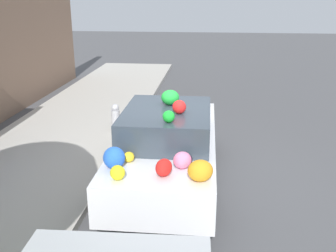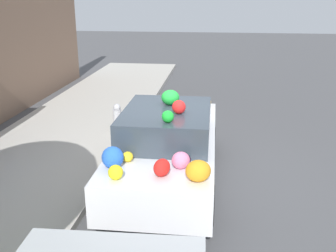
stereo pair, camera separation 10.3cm
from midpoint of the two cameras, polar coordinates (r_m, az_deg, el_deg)
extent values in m
plane|color=#4C4C4F|center=(7.39, -0.81, -7.91)|extent=(60.00, 60.00, 0.00)
cube|color=#B2ADA3|center=(8.13, -20.18, -6.10)|extent=(24.00, 3.20, 0.13)
cylinder|color=#B2B2B7|center=(9.53, -7.90, 0.71)|extent=(0.20, 0.20, 0.55)
sphere|color=#B2B2B7|center=(9.43, -7.99, 2.64)|extent=(0.18, 0.18, 0.18)
cube|color=silver|center=(7.13, -0.42, -3.51)|extent=(4.34, 1.71, 0.62)
cube|color=#333D47|center=(6.78, -0.59, 0.35)|extent=(1.96, 1.49, 0.51)
cylinder|color=black|center=(8.59, -4.51, -1.85)|extent=(0.61, 0.18, 0.61)
cylinder|color=black|center=(8.46, 5.74, -2.22)|extent=(0.61, 0.18, 0.61)
cylinder|color=black|center=(6.21, -8.95, -10.49)|extent=(0.61, 0.18, 0.61)
cylinder|color=black|center=(6.02, 5.55, -11.29)|extent=(0.61, 0.18, 0.61)
ellipsoid|color=pink|center=(7.85, -1.62, 1.87)|extent=(0.33, 0.34, 0.23)
ellipsoid|color=purple|center=(6.96, 0.32, 3.69)|extent=(0.22, 0.21, 0.16)
sphere|color=pink|center=(7.86, 4.44, 1.55)|extent=(0.16, 0.16, 0.16)
sphere|color=black|center=(8.81, -0.73, 3.82)|extent=(0.36, 0.36, 0.26)
ellipsoid|color=yellow|center=(5.90, -6.21, -4.49)|extent=(0.18, 0.17, 0.15)
ellipsoid|color=pink|center=(5.63, 1.56, -4.99)|extent=(0.36, 0.37, 0.25)
sphere|color=black|center=(5.72, 2.12, -4.94)|extent=(0.25, 0.25, 0.19)
sphere|color=blue|center=(5.69, -8.35, -4.58)|extent=(0.45, 0.45, 0.32)
sphere|color=red|center=(6.45, 1.18, 2.79)|extent=(0.29, 0.29, 0.23)
sphere|color=yellow|center=(5.35, -7.88, -6.73)|extent=(0.26, 0.26, 0.21)
sphere|color=yellow|center=(8.62, -0.04, 3.14)|extent=(0.17, 0.17, 0.16)
ellipsoid|color=#FAA11C|center=(8.73, 5.19, 3.51)|extent=(0.20, 0.17, 0.23)
ellipsoid|color=blue|center=(8.36, 5.07, 2.33)|extent=(0.15, 0.16, 0.09)
sphere|color=white|center=(8.61, -1.26, 3.36)|extent=(0.26, 0.26, 0.23)
ellipsoid|color=green|center=(6.98, -0.10, 4.17)|extent=(0.39, 0.38, 0.26)
ellipsoid|color=orange|center=(5.28, 4.15, -6.48)|extent=(0.44, 0.45, 0.29)
sphere|color=green|center=(6.00, -0.39, 1.38)|extent=(0.26, 0.26, 0.19)
ellipsoid|color=red|center=(5.41, -1.17, -6.05)|extent=(0.33, 0.30, 0.24)
camera|label=1|loc=(0.05, -90.42, -0.14)|focal=42.00mm
camera|label=2|loc=(0.05, 89.58, 0.14)|focal=42.00mm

